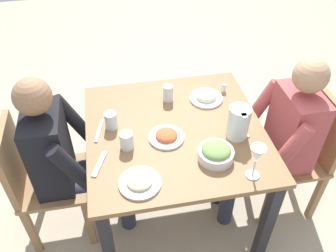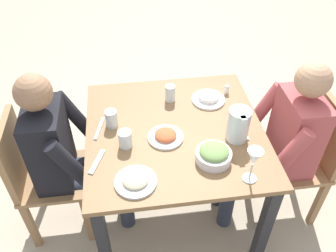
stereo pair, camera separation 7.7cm
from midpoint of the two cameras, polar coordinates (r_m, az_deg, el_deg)
The scene contains 19 objects.
ground_plane at distance 2.57m, azimuth 0.04°, elevation -13.09°, with size 8.00×8.00×0.00m, color tan.
dining_table at distance 2.08m, azimuth 0.05°, elevation -2.86°, with size 1.00×1.00×0.75m.
chair_near at distance 2.39m, azimuth 20.02°, elevation -3.74°, with size 0.40×0.40×0.87m.
chair_far at distance 2.24m, azimuth -21.18°, elevation -7.81°, with size 0.40×0.40×0.87m.
diner_near at distance 2.20m, azimuth 16.23°, elevation -1.89°, with size 0.48×0.53×1.17m.
diner_far at distance 2.10m, azimuth -16.73°, elevation -4.65°, with size 0.48×0.53×1.17m.
water_pitcher at distance 1.93m, azimuth 10.16°, elevation 0.61°, with size 0.16×0.12×0.19m.
salad_bowl at distance 1.82m, azimuth 6.53°, elevation -4.27°, with size 0.18×0.18×0.09m.
plate_beans at distance 1.73m, azimuth -5.85°, elevation -8.98°, with size 0.21×0.21×0.04m.
plate_rice_curry at distance 1.93m, azimuth -1.39°, elevation -1.64°, with size 0.20×0.20×0.05m.
plate_yoghurt at distance 2.21m, azimuth 5.16°, elevation 4.70°, with size 0.21×0.21×0.06m.
water_glass_center at distance 2.17m, azimuth -1.00°, elevation 5.29°, with size 0.06×0.06×0.10m, color silver.
water_glass_far_right at distance 2.01m, azimuth -10.25°, elevation 0.87°, with size 0.07×0.07×0.10m, color silver.
water_glass_by_pitcher at distance 1.88m, azimuth -7.85°, elevation -2.35°, with size 0.07×0.07×0.10m, color silver.
wine_glass at distance 1.70m, azimuth 12.89°, elevation -4.70°, with size 0.08×0.08×0.20m.
salt_shaker at distance 2.29m, azimuth 8.01°, elevation 6.12°, with size 0.03×0.03×0.05m.
fork_near at distance 2.04m, azimuth 10.73°, elevation -0.22°, with size 0.17×0.03×0.01m, color silver.
knife_near at distance 2.03m, azimuth -12.09°, elevation -0.77°, with size 0.18×0.02×0.01m, color silver.
fork_far at distance 1.85m, azimuth -12.17°, elevation -6.06°, with size 0.17×0.03×0.01m, color silver.
Camera 1 is at (-1.44, 0.32, 2.10)m, focal length 37.86 mm.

